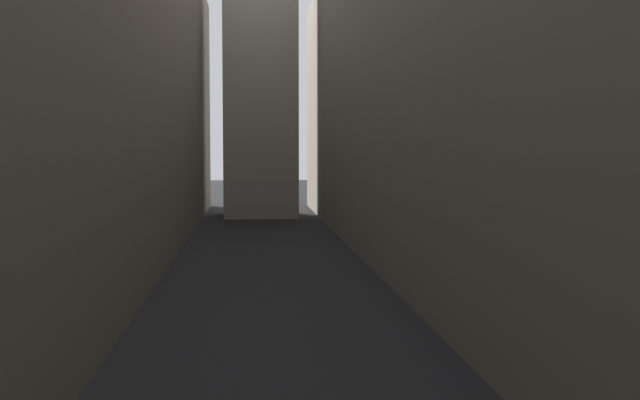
{
  "coord_description": "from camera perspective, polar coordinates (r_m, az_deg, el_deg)",
  "views": [
    {
      "loc": [
        -1.01,
        11.61,
        6.47
      ],
      "look_at": [
        0.0,
        23.29,
        5.73
      ],
      "focal_mm": 45.38,
      "sensor_mm": 36.0,
      "label": 1
    }
  ],
  "objects": [
    {
      "name": "ground_plane",
      "position": [
        36.97,
        -3.32,
        -6.47
      ],
      "size": [
        264.0,
        264.0,
        0.0
      ],
      "primitive_type": "plane",
      "color": "#232326"
    },
    {
      "name": "building_block_left",
      "position": [
        40.17,
        -20.94,
        10.04
      ],
      "size": [
        12.75,
        108.0,
        22.26
      ],
      "primitive_type": "cube",
      "color": "#756B5B",
      "rests_on": "ground"
    },
    {
      "name": "building_block_right",
      "position": [
        40.4,
        12.21,
        9.91
      ],
      "size": [
        10.52,
        108.0,
        21.92
      ],
      "primitive_type": "cube",
      "color": "gray",
      "rests_on": "ground"
    }
  ]
}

